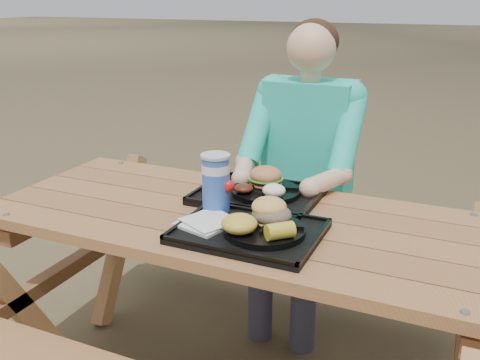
% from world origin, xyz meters
% --- Properties ---
extents(picnic_table, '(1.80, 1.49, 0.75)m').
position_xyz_m(picnic_table, '(0.00, 0.00, 0.38)').
color(picnic_table, '#999999').
rests_on(picnic_table, ground).
extents(tray_near, '(0.45, 0.35, 0.02)m').
position_xyz_m(tray_near, '(0.10, -0.14, 0.76)').
color(tray_near, black).
rests_on(tray_near, picnic_table).
extents(tray_far, '(0.45, 0.35, 0.02)m').
position_xyz_m(tray_far, '(-0.01, 0.17, 0.76)').
color(tray_far, black).
rests_on(tray_far, picnic_table).
extents(plate_near, '(0.26, 0.26, 0.02)m').
position_xyz_m(plate_near, '(0.15, -0.15, 0.78)').
color(plate_near, black).
rests_on(plate_near, tray_near).
extents(plate_far, '(0.26, 0.26, 0.02)m').
position_xyz_m(plate_far, '(0.02, 0.18, 0.78)').
color(plate_far, black).
rests_on(plate_far, tray_far).
extents(napkin_stack, '(0.19, 0.19, 0.02)m').
position_xyz_m(napkin_stack, '(-0.05, -0.16, 0.78)').
color(napkin_stack, silver).
rests_on(napkin_stack, tray_near).
extents(soda_cup, '(0.10, 0.10, 0.19)m').
position_xyz_m(soda_cup, '(-0.07, -0.04, 0.87)').
color(soda_cup, '#1642A6').
rests_on(soda_cup, tray_near).
extents(condiment_bbq, '(0.05, 0.05, 0.03)m').
position_xyz_m(condiment_bbq, '(0.09, -0.01, 0.78)').
color(condiment_bbq, black).
rests_on(condiment_bbq, tray_near).
extents(condiment_mustard, '(0.05, 0.05, 0.03)m').
position_xyz_m(condiment_mustard, '(0.14, -0.01, 0.79)').
color(condiment_mustard, yellow).
rests_on(condiment_mustard, tray_near).
extents(sandwich, '(0.12, 0.12, 0.12)m').
position_xyz_m(sandwich, '(0.16, -0.10, 0.85)').
color(sandwich, '#EFAC54').
rests_on(sandwich, plate_near).
extents(mac_cheese, '(0.11, 0.11, 0.06)m').
position_xyz_m(mac_cheese, '(0.09, -0.21, 0.82)').
color(mac_cheese, gold).
rests_on(mac_cheese, plate_near).
extents(corn_cob, '(0.12, 0.12, 0.05)m').
position_xyz_m(corn_cob, '(0.22, -0.20, 0.82)').
color(corn_cob, gold).
rests_on(corn_cob, plate_near).
extents(cutlery_far, '(0.06, 0.16, 0.01)m').
position_xyz_m(cutlery_far, '(-0.18, 0.19, 0.77)').
color(cutlery_far, black).
rests_on(cutlery_far, tray_far).
extents(burger, '(0.13, 0.13, 0.11)m').
position_xyz_m(burger, '(0.01, 0.23, 0.85)').
color(burger, '#B97541').
rests_on(burger, plate_far).
extents(baked_beans, '(0.07, 0.07, 0.03)m').
position_xyz_m(baked_beans, '(-0.04, 0.11, 0.81)').
color(baked_beans, '#501E10').
rests_on(baked_beans, plate_far).
extents(potato_salad, '(0.08, 0.08, 0.05)m').
position_xyz_m(potato_salad, '(0.08, 0.12, 0.81)').
color(potato_salad, white).
rests_on(potato_salad, plate_far).
extents(diner, '(0.48, 0.84, 1.28)m').
position_xyz_m(diner, '(0.04, 0.66, 0.64)').
color(diner, '#1CBBC6').
rests_on(diner, ground).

